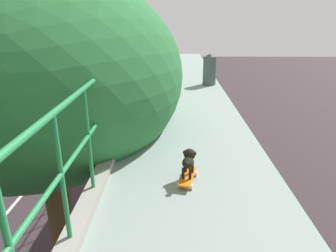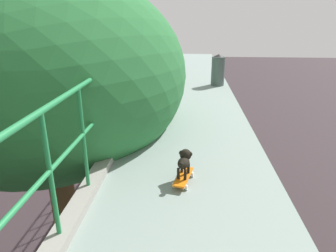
# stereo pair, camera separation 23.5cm
# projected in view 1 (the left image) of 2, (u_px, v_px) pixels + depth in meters

# --- Properties ---
(city_bus) EXTENTS (2.59, 11.65, 3.43)m
(city_bus) POSITION_uv_depth(u_px,v_px,m) (50.00, 101.00, 20.89)
(city_bus) COLOR #B3101A
(city_bus) RESTS_ON ground
(roadside_tree_mid) EXTENTS (5.40, 5.40, 8.50)m
(roadside_tree_mid) POSITION_uv_depth(u_px,v_px,m) (40.00, 78.00, 5.63)
(roadside_tree_mid) COLOR #47361E
(roadside_tree_mid) RESTS_ON ground
(toy_skateboard) EXTENTS (0.28, 0.53, 0.09)m
(toy_skateboard) POSITION_uv_depth(u_px,v_px,m) (188.00, 177.00, 3.84)
(toy_skateboard) COLOR orange
(toy_skateboard) RESTS_ON overpass_deck
(small_dog) EXTENTS (0.21, 0.35, 0.33)m
(small_dog) POSITION_uv_depth(u_px,v_px,m) (189.00, 159.00, 3.80)
(small_dog) COLOR black
(small_dog) RESTS_ON toy_skateboard
(litter_bin) EXTENTS (0.41, 0.41, 0.94)m
(litter_bin) POSITION_uv_depth(u_px,v_px,m) (210.00, 69.00, 9.11)
(litter_bin) COLOR #455450
(litter_bin) RESTS_ON overpass_deck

